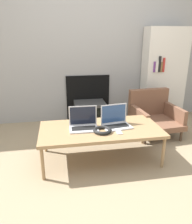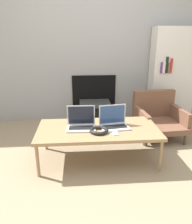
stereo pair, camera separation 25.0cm
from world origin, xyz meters
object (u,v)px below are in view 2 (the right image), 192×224
Objects in this scene: laptop_left at (81,123)px; tv at (95,113)px; headphones at (99,131)px; phone at (115,133)px; armchair at (157,115)px; laptop_right at (114,122)px.

tv is at bearing 79.60° from laptop_left.
headphones is 1.73× the size of phone.
phone is 1.11m from armchair.
laptop_right reaches higher than phone.
tv is 0.73× the size of armchair.
headphones is (0.20, -0.14, -0.04)m from laptop_left.
laptop_right is 0.19m from phone.
tv is 1.04m from armchair.
laptop_left is at bearing -156.42° from armchair.
tv is (0.24, 1.13, -0.28)m from laptop_left.
tv is (0.04, 1.27, -0.24)m from headphones.
laptop_right is at bearing 86.00° from phone.
laptop_left and laptop_right have the same top height.
laptop_right is 0.51× the size of armchair.
headphones is 1.21m from armchair.
laptop_right reaches higher than headphones.
phone is (0.37, -0.19, -0.05)m from laptop_left.
laptop_left is 1.59× the size of headphones.
laptop_left is at bearing 171.38° from laptop_right.
laptop_right reaches higher than tv.
armchair is (0.75, 0.61, -0.16)m from laptop_right.
armchair is at bearing -30.41° from tv.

